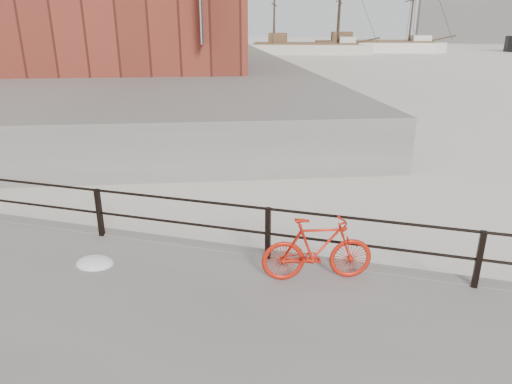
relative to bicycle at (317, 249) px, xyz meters
The scene contains 9 objects.
ground 2.76m from the bicycle, 13.79° to the left, with size 400.00×400.00×0.00m, color white.
far_quay 81.72m from the bicycle, 117.29° to the left, with size 24.00×150.00×1.80m, color gray.
guardrail 2.57m from the bicycle, 10.55° to the left, with size 28.00×0.10×1.00m, color black, non-canonical shape.
bicycle is the anchor object (origin of this frame).
schooner_mid 80.59m from the bicycle, 92.08° to the left, with size 27.55×11.66×19.94m, color silver, non-canonical shape.
schooner_left 72.62m from the bicycle, 100.55° to the left, with size 23.09×10.50×17.67m, color beige, non-canonical shape.
workboat_near 39.43m from the bicycle, 119.26° to the left, with size 12.21×4.07×7.00m, color black, non-canonical shape.
workboat_far 57.14m from the bicycle, 123.92° to the left, with size 10.91×3.77×7.00m, color black, non-canonical shape.
industrial_west 142.64m from the bicycle, 80.90° to the left, with size 32.00×18.00×18.00m, color gray.
Camera 1 is at (-1.62, -7.38, 4.37)m, focal length 32.00 mm.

